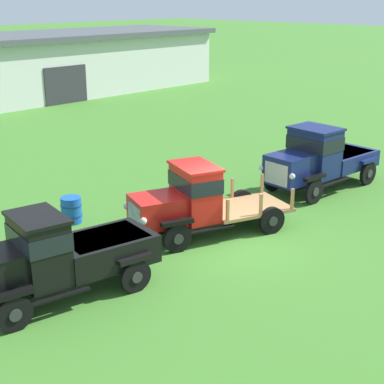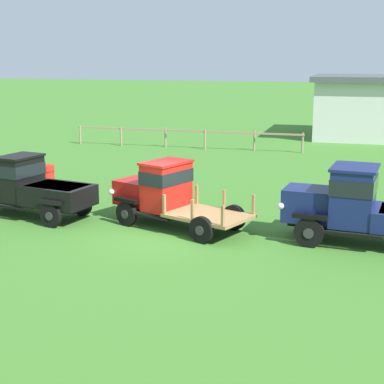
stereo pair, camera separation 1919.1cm
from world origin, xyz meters
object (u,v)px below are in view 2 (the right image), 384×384
(vintage_truck_second_in_line, at_px, (164,193))
(oil_drum_near_fence, at_px, (149,188))
(oil_drum_beside_row, at_px, (48,175))
(vintage_truck_foreground_near, at_px, (28,186))
(vintage_truck_midrow_center, at_px, (362,206))

(vintage_truck_second_in_line, xyz_separation_m, oil_drum_near_fence, (-1.80, 3.46, -0.68))
(oil_drum_beside_row, bearing_deg, vintage_truck_foreground_near, -67.44)
(vintage_truck_second_in_line, relative_size, oil_drum_near_fence, 6.28)
(oil_drum_near_fence, bearing_deg, vintage_truck_midrow_center, -25.34)
(oil_drum_near_fence, bearing_deg, oil_drum_beside_row, 168.43)
(vintage_truck_midrow_center, bearing_deg, vintage_truck_second_in_line, 176.72)
(vintage_truck_foreground_near, relative_size, vintage_truck_second_in_line, 0.96)
(vintage_truck_midrow_center, distance_m, oil_drum_near_fence, 8.96)
(vintage_truck_second_in_line, xyz_separation_m, oil_drum_beside_row, (-6.89, 4.50, -0.65))
(vintage_truck_foreground_near, bearing_deg, oil_drum_beside_row, 112.56)
(vintage_truck_second_in_line, relative_size, vintage_truck_midrow_center, 0.99)
(vintage_truck_second_in_line, distance_m, oil_drum_beside_row, 8.26)
(vintage_truck_midrow_center, distance_m, oil_drum_beside_row, 14.04)
(vintage_truck_midrow_center, bearing_deg, vintage_truck_foreground_near, 179.42)
(vintage_truck_foreground_near, height_order, oil_drum_near_fence, vintage_truck_foreground_near)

